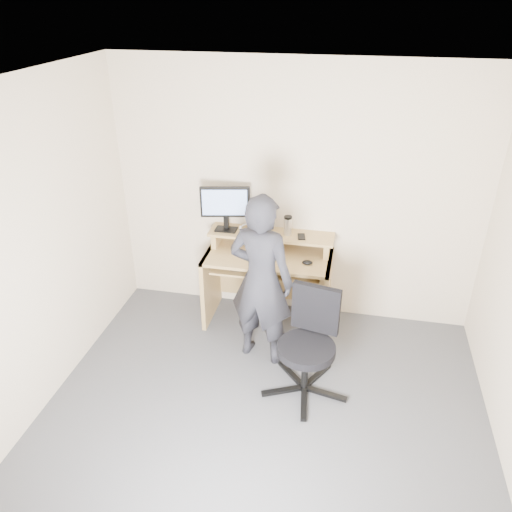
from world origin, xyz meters
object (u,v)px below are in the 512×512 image
(desk, at_px, (269,270))
(monitor, at_px, (225,205))
(office_chair, at_px, (309,339))
(person, at_px, (261,281))

(desk, height_order, monitor, monitor)
(desk, bearing_deg, office_chair, -62.08)
(office_chair, height_order, person, person)
(monitor, relative_size, person, 0.30)
(desk, height_order, office_chair, office_chair)
(desk, xyz_separation_m, person, (0.04, -0.61, 0.24))
(office_chair, bearing_deg, person, 156.37)
(office_chair, distance_m, person, 0.64)
(desk, bearing_deg, monitor, 173.76)
(office_chair, bearing_deg, desk, 129.72)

